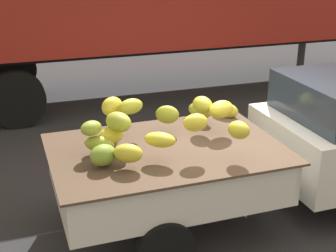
{
  "coord_description": "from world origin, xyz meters",
  "views": [
    {
      "loc": [
        -2.74,
        -4.97,
        3.39
      ],
      "look_at": [
        -0.93,
        0.1,
        1.28
      ],
      "focal_mm": 52.02,
      "sensor_mm": 36.0,
      "label": 1
    }
  ],
  "objects": [
    {
      "name": "pickup_truck",
      "position": [
        0.84,
        -0.08,
        0.89
      ],
      "size": [
        4.77,
        1.89,
        1.7
      ],
      "rotation": [
        0.0,
        0.0,
        -0.01
      ],
      "color": "silver",
      "rests_on": "ground"
    },
    {
      "name": "curb_strip",
      "position": [
        0.0,
        10.04,
        0.08
      ],
      "size": [
        80.0,
        0.8,
        0.16
      ],
      "primitive_type": "cube",
      "color": "gray",
      "rests_on": "ground"
    },
    {
      "name": "ground",
      "position": [
        0.0,
        0.0,
        0.0
      ],
      "size": [
        220.0,
        220.0,
        0.0
      ],
      "primitive_type": "plane",
      "color": "#28282B"
    }
  ]
}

